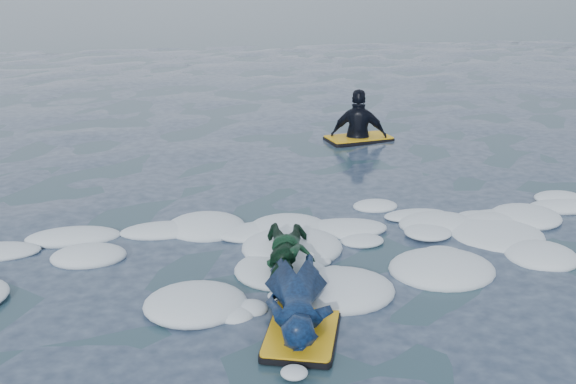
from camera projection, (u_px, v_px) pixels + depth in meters
name	position (u px, v px, depth m)	size (l,w,h in m)	color
ground	(325.00, 276.00, 8.02)	(120.00, 120.00, 0.00)	#1B2E41
foam_band	(306.00, 242.00, 8.99)	(12.00, 3.10, 0.30)	white
prone_woman_unit	(298.00, 301.00, 6.93)	(1.01, 1.87, 0.47)	black
prone_child_unit	(289.00, 257.00, 7.91)	(0.90, 1.34, 0.48)	black
waiting_rider_unit	(359.00, 137.00, 13.81)	(1.33, 0.88, 1.85)	black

